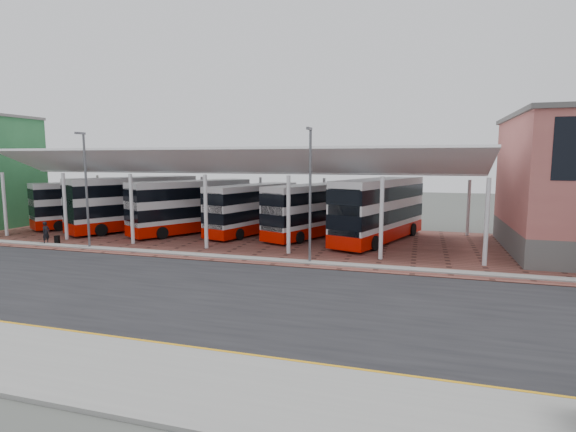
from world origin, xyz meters
name	(u,v)px	position (x,y,z in m)	size (l,w,h in m)	color
ground	(238,289)	(0.00, 0.00, 0.00)	(140.00, 140.00, 0.00)	#464A44
road	(230,295)	(0.00, -1.00, 0.01)	(120.00, 14.00, 0.02)	black
forecourt	(331,243)	(2.00, 13.00, 0.03)	(72.00, 16.00, 0.06)	brown
sidewalk	(117,372)	(0.00, -9.00, 0.07)	(120.00, 4.00, 0.14)	gray
north_kerb	(278,260)	(0.00, 6.20, 0.07)	(120.00, 0.80, 0.14)	gray
yellow_line_near	(156,346)	(0.00, -7.00, 0.03)	(120.00, 0.12, 0.01)	orange
yellow_line_far	(161,343)	(0.00, -6.70, 0.03)	(120.00, 0.12, 0.01)	orange
canopy	(236,165)	(-6.00, 13.94, 5.80)	(37.00, 11.63, 7.07)	silver
lamp_west	(86,187)	(-14.00, 6.27, 4.36)	(0.16, 0.90, 8.07)	#595A60
lamp_east	(310,191)	(2.00, 6.27, 4.36)	(0.16, 0.90, 8.07)	#595A60
bus_0	(92,204)	(-20.98, 14.94, 2.11)	(7.33, 9.69, 4.13)	silver
bus_1	(134,204)	(-15.90, 14.24, 2.36)	(7.54, 11.14, 4.63)	silver
bus_2	(191,207)	(-10.31, 14.27, 2.25)	(7.48, 10.48, 4.41)	silver
bus_3	(253,209)	(-5.19, 15.44, 2.10)	(5.09, 10.20, 4.11)	silver
bus_4	(313,211)	(-0.03, 15.42, 2.14)	(6.07, 10.30, 4.20)	silver
bus_5	(379,210)	(5.30, 14.82, 2.41)	(6.17, 11.74, 4.74)	silver
pedestrian	(46,233)	(-17.99, 6.51, 0.89)	(0.61, 0.40, 1.66)	black
suitcase	(57,239)	(-17.44, 6.95, 0.35)	(0.34, 0.24, 0.57)	black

